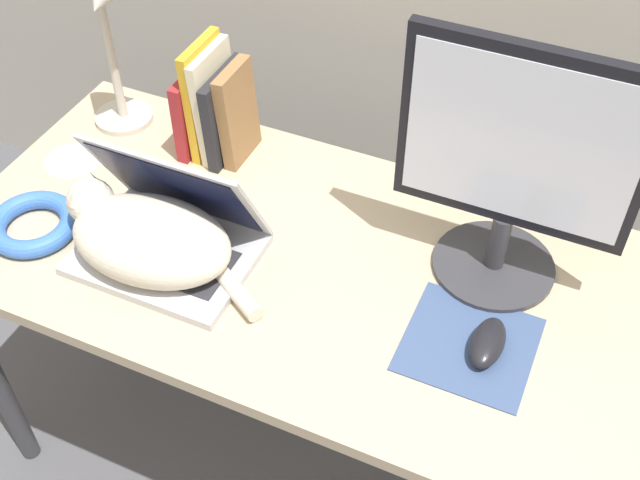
# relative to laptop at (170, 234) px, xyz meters

# --- Properties ---
(desk) EXTENTS (1.36, 0.67, 0.72)m
(desk) POSITION_rel_laptop_xyz_m (0.23, 0.08, -0.12)
(desk) COLOR tan
(desk) RESTS_ON ground_plane
(laptop) EXTENTS (0.33, 0.25, 0.24)m
(laptop) POSITION_rel_laptop_xyz_m (0.00, 0.00, 0.00)
(laptop) COLOR #B7B7BC
(laptop) RESTS_ON desk
(cat) EXTENTS (0.43, 0.22, 0.14)m
(cat) POSITION_rel_laptop_xyz_m (-0.02, -0.04, 0.02)
(cat) COLOR beige
(cat) RESTS_ON desk
(external_monitor) EXTENTS (0.41, 0.23, 0.47)m
(external_monitor) POSITION_rel_laptop_xyz_m (0.57, 0.21, 0.20)
(external_monitor) COLOR #333338
(external_monitor) RESTS_ON desk
(mousepad) EXTENTS (0.22, 0.21, 0.00)m
(mousepad) POSITION_rel_laptop_xyz_m (0.58, 0.01, -0.04)
(mousepad) COLOR #384C75
(mousepad) RESTS_ON desk
(computer_mouse) EXTENTS (0.06, 0.11, 0.04)m
(computer_mouse) POSITION_rel_laptop_xyz_m (0.61, 0.02, -0.02)
(computer_mouse) COLOR black
(computer_mouse) RESTS_ON mousepad
(book_row) EXTENTS (0.13, 0.16, 0.26)m
(book_row) POSITION_rel_laptop_xyz_m (-0.07, 0.31, 0.06)
(book_row) COLOR maroon
(book_row) RESTS_ON desk
(desk_lamp) EXTENTS (0.17, 0.17, 0.42)m
(desk_lamp) POSITION_rel_laptop_xyz_m (-0.28, 0.28, 0.23)
(desk_lamp) COLOR beige
(desk_lamp) RESTS_ON desk
(cable_coil) EXTENTS (0.18, 0.18, 0.04)m
(cable_coil) POSITION_rel_laptop_xyz_m (-0.28, -0.06, -0.03)
(cable_coil) COLOR blue
(cable_coil) RESTS_ON desk
(cd_disc) EXTENTS (0.12, 0.12, 0.00)m
(cd_disc) POSITION_rel_laptop_xyz_m (-0.34, 0.14, -0.04)
(cd_disc) COLOR silver
(cd_disc) RESTS_ON desk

